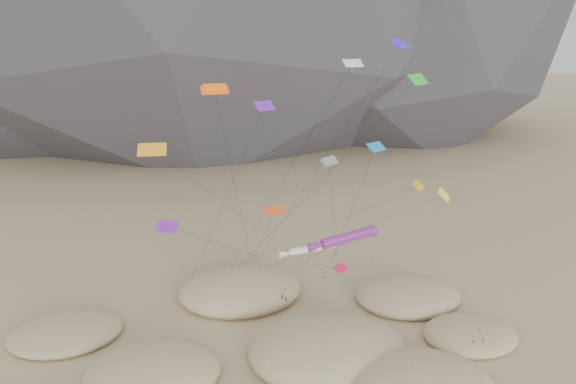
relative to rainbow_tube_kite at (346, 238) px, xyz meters
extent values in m
plane|color=#CCB789|center=(-5.23, -7.67, -10.23)|extent=(500.00, 500.00, 0.00)
ellipsoid|color=#CCB789|center=(-18.97, -3.54, -9.52)|extent=(12.06, 10.25, 3.17)
ellipsoid|color=#CCB789|center=(-2.94, -4.14, -9.32)|extent=(15.15, 12.87, 4.07)
ellipsoid|color=#CCB789|center=(11.88, -4.42, -9.74)|extent=(9.51, 8.08, 2.18)
ellipsoid|color=#CCB789|center=(-8.93, 10.14, -9.40)|extent=(14.22, 12.08, 3.70)
ellipsoid|color=#CCB789|center=(9.35, 4.49, -9.61)|extent=(12.03, 10.23, 2.74)
ellipsoid|color=#CCB789|center=(-27.34, 5.97, -9.75)|extent=(11.19, 9.51, 2.12)
ellipsoid|color=black|center=(-16.04, -2.28, -9.43)|extent=(2.93, 2.51, 0.88)
ellipsoid|color=black|center=(-15.69, -1.09, -9.53)|extent=(1.89, 1.62, 0.57)
ellipsoid|color=black|center=(-1.57, -2.39, -9.13)|extent=(3.02, 2.58, 0.91)
ellipsoid|color=black|center=(0.25, -1.41, -9.23)|extent=(2.85, 2.44, 0.85)
ellipsoid|color=black|center=(-5.04, -5.49, -9.33)|extent=(2.28, 1.95, 0.68)
ellipsoid|color=black|center=(11.55, -6.29, -9.63)|extent=(2.10, 1.80, 0.63)
ellipsoid|color=black|center=(-6.94, 7.98, -9.23)|extent=(3.10, 2.65, 0.93)
ellipsoid|color=black|center=(-5.12, 6.47, -9.33)|extent=(2.41, 2.06, 0.72)
ellipsoid|color=black|center=(7.80, 7.03, -9.53)|extent=(2.65, 2.26, 0.79)
ellipsoid|color=black|center=(5.54, 5.23, -9.63)|extent=(2.21, 1.89, 0.66)
ellipsoid|color=black|center=(-25.75, 5.19, -9.73)|extent=(2.47, 2.11, 0.74)
ellipsoid|color=black|center=(-26.18, 3.61, -9.83)|extent=(1.71, 1.46, 0.51)
cylinder|color=#3F2D1E|center=(-11.10, 12.71, -10.08)|extent=(0.08, 0.08, 0.30)
cylinder|color=#3F2D1E|center=(-7.22, 15.23, -10.08)|extent=(0.08, 0.08, 0.30)
cylinder|color=#3F2D1E|center=(0.89, 16.81, -10.08)|extent=(0.08, 0.08, 0.30)
cylinder|color=#3F2D1E|center=(0.56, 18.16, -10.08)|extent=(0.08, 0.08, 0.30)
cylinder|color=#3F2D1E|center=(1.95, 12.16, -10.08)|extent=(0.08, 0.08, 0.30)
cylinder|color=#3F2D1E|center=(-13.27, 14.66, -10.08)|extent=(0.08, 0.08, 0.30)
cylinder|color=#3F2D1E|center=(10.11, 16.34, -10.08)|extent=(0.08, 0.08, 0.30)
cylinder|color=#3F2D1E|center=(-14.84, 12.52, -10.08)|extent=(0.08, 0.08, 0.30)
cylinder|color=#FD281A|center=(0.26, 0.03, 0.03)|extent=(5.75, 1.87, 1.60)
sphere|color=#FD281A|center=(3.02, 0.45, 0.26)|extent=(1.07, 1.07, 1.07)
cone|color=#FD281A|center=(-2.78, -0.43, -0.25)|extent=(2.43, 1.26, 1.15)
cylinder|color=black|center=(-1.13, 7.48, -5.10)|extent=(2.81, 14.91, 10.28)
cylinder|color=silver|center=(-2.98, 1.45, -1.36)|extent=(4.50, 0.85, 1.02)
sphere|color=silver|center=(-0.76, 1.52, -1.18)|extent=(0.75, 0.75, 0.75)
cone|color=silver|center=(-5.42, 1.37, -1.58)|extent=(1.84, 0.70, 0.76)
cylinder|color=black|center=(-3.73, 7.41, -5.80)|extent=(1.52, 11.94, 8.89)
cube|color=#FF600D|center=(-11.39, 6.55, 13.83)|extent=(2.69, 1.20, 0.78)
cube|color=#FF600D|center=(-11.39, 6.55, 14.03)|extent=(2.28, 0.94, 0.76)
cylinder|color=black|center=(-8.70, 12.10, 1.80)|extent=(5.41, 11.14, 24.07)
cube|color=#D95916|center=(-1.04, 2.33, 7.15)|extent=(2.15, 1.77, 0.57)
cube|color=#D95916|center=(-1.04, 2.33, 7.33)|extent=(1.80, 1.46, 0.56)
cylinder|color=black|center=(1.74, 8.73, -1.54)|extent=(5.58, 12.82, 17.39)
cube|color=#651EB4|center=(-6.63, 6.04, 12.22)|extent=(2.20, 1.63, 0.87)
cube|color=#651EB4|center=(-6.63, 6.04, 12.07)|extent=(0.34, 0.37, 0.66)
cylinder|color=black|center=(-10.73, 9.28, 1.02)|extent=(8.24, 6.52, 22.41)
cube|color=orange|center=(-17.63, 4.48, 8.79)|extent=(2.77, 1.68, 0.97)
cube|color=orange|center=(-17.63, 4.48, 8.64)|extent=(0.35, 0.31, 0.90)
cylinder|color=black|center=(-8.54, 11.32, -0.70)|extent=(18.22, 13.71, 18.99)
cube|color=orange|center=(8.19, 1.55, 4.29)|extent=(1.97, 2.08, 0.74)
cube|color=orange|center=(8.19, 1.55, 4.14)|extent=(0.32, 0.32, 0.65)
cylinder|color=black|center=(-2.54, 8.11, -2.95)|extent=(21.48, 13.14, 14.49)
cube|color=red|center=(0.35, 2.15, -4.21)|extent=(1.80, 1.59, 0.54)
cube|color=red|center=(0.35, 2.15, -4.36)|extent=(0.23, 0.22, 0.55)
cylinder|color=black|center=(0.62, 9.48, -7.19)|extent=(0.57, 14.67, 6.00)
cube|color=silver|center=(3.20, 8.14, 15.99)|extent=(2.13, 1.24, 0.76)
cube|color=silver|center=(3.20, 8.14, 15.84)|extent=(0.26, 0.23, 0.71)
cylinder|color=black|center=(-3.95, 10.42, 2.90)|extent=(14.33, 4.60, 26.18)
cube|color=#C44212|center=(-7.35, -1.20, 3.86)|extent=(1.84, 1.08, 0.63)
cube|color=#C44212|center=(-7.35, -1.20, 3.71)|extent=(0.22, 0.19, 0.61)
cylinder|color=black|center=(-7.28, 7.02, -3.16)|extent=(0.16, 16.45, 14.05)
cube|color=#1672BF|center=(1.89, -1.98, 9.38)|extent=(2.05, 1.67, 0.67)
cube|color=#1672BF|center=(1.89, -1.98, 9.23)|extent=(0.28, 0.27, 0.63)
cylinder|color=black|center=(1.92, 5.09, -0.40)|extent=(0.09, 14.16, 19.58)
cube|color=green|center=(9.29, 5.38, 14.44)|extent=(2.57, 2.05, 1.02)
cube|color=green|center=(9.29, 5.38, 14.29)|extent=(0.41, 0.44, 0.77)
cylinder|color=black|center=(-0.90, 9.04, 2.13)|extent=(20.42, 7.35, 24.64)
cube|color=#6F1BA0|center=(-16.74, 4.32, 1.16)|extent=(2.46, 2.02, 0.91)
cube|color=#6F1BA0|center=(-16.74, 4.32, 1.01)|extent=(0.38, 0.39, 0.74)
cylinder|color=black|center=(-7.40, 8.24, -4.51)|extent=(18.72, 7.86, 11.36)
cube|color=#2D1BEB|center=(7.50, 6.38, 17.97)|extent=(2.68, 2.55, 0.94)
cube|color=#2D1BEB|center=(7.50, 6.38, 17.82)|extent=(0.41, 0.40, 0.84)
cylinder|color=black|center=(0.14, 10.81, 3.89)|extent=(14.75, 8.89, 28.16)
cube|color=#FFF41A|center=(11.82, 2.74, 2.71)|extent=(2.26, 2.61, 1.04)
cube|color=#FFF41A|center=(11.82, 2.74, 2.56)|extent=(0.46, 0.44, 0.79)
cylinder|color=black|center=(0.36, 7.72, -3.74)|extent=(22.94, 10.00, 12.91)
camera|label=1|loc=(-17.78, -47.76, 20.28)|focal=35.00mm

